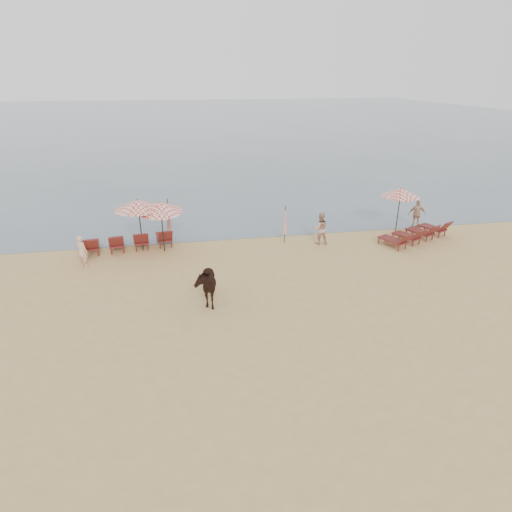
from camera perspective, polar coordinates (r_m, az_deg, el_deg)
The scene contains 13 objects.
ground at distance 14.37m, azimuth 3.69°, elevation -11.79°, with size 120.00×120.00×0.00m, color tan.
sea at distance 91.83m, azimuth -8.93°, elevation 17.66°, with size 160.00×140.00×0.06m, color #51606B.
lounger_cluster_left at distance 22.52m, azimuth -16.62°, elevation 1.97°, with size 4.48×2.40×0.68m.
lounger_cluster_right at distance 24.24m, azimuth 20.67°, elevation 2.86°, with size 4.37×3.20×0.64m.
umbrella_open_left_a at distance 21.67m, azimuth -15.45°, elevation 6.64°, with size 2.33×2.33×2.65m.
umbrella_open_left_b at distance 21.27m, azimuth -12.60°, elevation 6.40°, with size 2.09×2.13×2.67m.
umbrella_open_right at distance 24.81m, azimuth 18.74°, elevation 8.05°, with size 2.09×2.09×2.55m.
umbrella_closed_left at distance 23.10m, azimuth -11.60°, elevation 5.43°, with size 0.28×0.28×2.26m.
umbrella_closed_right at distance 22.30m, azimuth 3.90°, elevation 4.79°, with size 0.24×0.24×2.01m.
cow at distance 16.55m, azimuth -6.88°, elevation -3.64°, with size 0.88×1.93×1.63m, color black.
beachgoer_left at distance 21.09m, azimuth -22.19°, elevation 0.59°, with size 0.55×0.36×1.51m, color #DBAA89.
beachgoer_right_a at distance 22.45m, azimuth 8.56°, elevation 3.66°, with size 0.82×0.64×1.69m, color tan.
beachgoer_right_b at distance 26.27m, azimuth 20.68°, elevation 5.25°, with size 0.97×0.41×1.66m, color tan.
Camera 1 is at (-3.02, -11.41, 8.20)m, focal length 30.00 mm.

